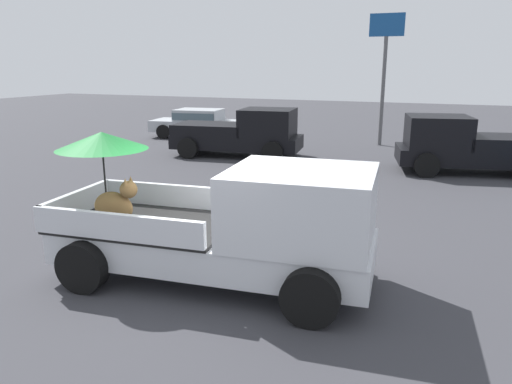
{
  "coord_description": "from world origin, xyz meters",
  "views": [
    {
      "loc": [
        3.4,
        -6.48,
        3.38
      ],
      "look_at": [
        0.1,
        1.53,
        1.1
      ],
      "focal_mm": 34.16,
      "sensor_mm": 36.0,
      "label": 1
    }
  ],
  "objects_px": {
    "pickup_truck_far": "(469,146)",
    "motel_sign": "(385,54)",
    "pickup_truck_red": "(242,133)",
    "pickup_truck_main": "(235,223)",
    "parked_sedan_far": "(198,122)"
  },
  "relations": [
    {
      "from": "pickup_truck_main",
      "to": "motel_sign",
      "type": "height_order",
      "value": "motel_sign"
    },
    {
      "from": "pickup_truck_main",
      "to": "pickup_truck_red",
      "type": "height_order",
      "value": "pickup_truck_main"
    },
    {
      "from": "pickup_truck_main",
      "to": "pickup_truck_far",
      "type": "relative_size",
      "value": 1.03
    },
    {
      "from": "pickup_truck_far",
      "to": "parked_sedan_far",
      "type": "distance_m",
      "value": 12.34
    },
    {
      "from": "pickup_truck_far",
      "to": "motel_sign",
      "type": "distance_m",
      "value": 6.41
    },
    {
      "from": "pickup_truck_red",
      "to": "pickup_truck_far",
      "type": "distance_m",
      "value": 7.85
    },
    {
      "from": "pickup_truck_red",
      "to": "parked_sedan_far",
      "type": "bearing_deg",
      "value": 129.11
    },
    {
      "from": "pickup_truck_main",
      "to": "motel_sign",
      "type": "bearing_deg",
      "value": 84.21
    },
    {
      "from": "pickup_truck_main",
      "to": "motel_sign",
      "type": "distance_m",
      "value": 15.07
    },
    {
      "from": "pickup_truck_far",
      "to": "motel_sign",
      "type": "height_order",
      "value": "motel_sign"
    },
    {
      "from": "motel_sign",
      "to": "pickup_truck_far",
      "type": "bearing_deg",
      "value": -53.02
    },
    {
      "from": "pickup_truck_red",
      "to": "pickup_truck_far",
      "type": "relative_size",
      "value": 0.98
    },
    {
      "from": "parked_sedan_far",
      "to": "motel_sign",
      "type": "height_order",
      "value": "motel_sign"
    },
    {
      "from": "parked_sedan_far",
      "to": "motel_sign",
      "type": "relative_size",
      "value": 0.83
    },
    {
      "from": "pickup_truck_red",
      "to": "parked_sedan_far",
      "type": "relative_size",
      "value": 1.11
    }
  ]
}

